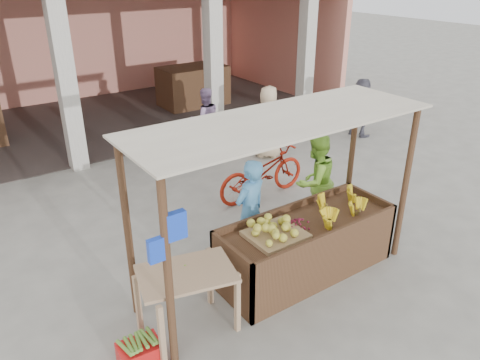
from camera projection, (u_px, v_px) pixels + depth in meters
ground at (278, 284)px, 6.56m from camera, size 60.00×60.00×0.00m
market_building at (65, 21)px, 12.08m from camera, size 14.40×6.40×4.20m
fruit_stall at (306, 248)px, 6.65m from camera, size 2.60×0.95×0.80m
stall_awning at (279, 152)px, 5.76m from camera, size 4.09×1.35×2.39m
banana_heap at (340, 208)px, 6.72m from camera, size 0.97×0.53×0.18m
melon_tray at (276, 231)px, 6.14m from camera, size 0.73×0.64×0.20m
berry_heap at (299, 223)px, 6.38m from camera, size 0.40×0.33×0.13m
side_table at (187, 282)px, 5.40m from camera, size 1.23×0.97×0.88m
papaya_pile at (186, 265)px, 5.30m from camera, size 0.68×0.39×0.20m
red_crate at (140, 353)px, 5.24m from camera, size 0.49×0.37×0.24m
plantain_bundle at (138, 342)px, 5.18m from camera, size 0.37×0.26×0.07m
produce_sacks at (236, 124)px, 11.95m from camera, size 0.87×0.81×0.66m
vendor_blue at (250, 208)px, 6.78m from camera, size 0.74×0.61×1.72m
vendor_green at (315, 179)px, 7.67m from camera, size 0.86×0.53×1.72m
motorcycle at (262, 171)px, 8.79m from camera, size 0.73×2.02×1.05m
shopper_c at (268, 119)px, 10.46m from camera, size 1.03×1.01×1.82m
shopper_d at (361, 106)px, 11.81m from camera, size 0.74×1.50×1.57m
shopper_f at (205, 117)px, 10.83m from camera, size 0.89×0.64×1.65m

